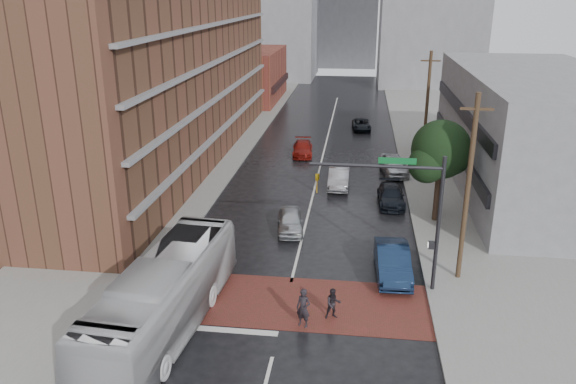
% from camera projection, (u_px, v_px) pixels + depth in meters
% --- Properties ---
extents(ground, '(160.00, 160.00, 0.00)m').
position_uv_depth(ground, '(285.00, 307.00, 27.35)').
color(ground, black).
rests_on(ground, ground).
extents(crosswalk, '(14.00, 5.00, 0.02)m').
position_uv_depth(crosswalk, '(286.00, 302.00, 27.81)').
color(crosswalk, maroon).
rests_on(crosswalk, ground).
extents(sidewalk_west, '(9.00, 90.00, 0.15)m').
position_uv_depth(sidewalk_west, '(198.00, 156.00, 52.04)').
color(sidewalk_west, gray).
rests_on(sidewalk_west, ground).
extents(sidewalk_east, '(9.00, 90.00, 0.15)m').
position_uv_depth(sidewalk_east, '(452.00, 166.00, 49.29)').
color(sidewalk_east, gray).
rests_on(sidewalk_east, ground).
extents(storefront_west, '(8.00, 16.00, 7.00)m').
position_uv_depth(storefront_west, '(251.00, 75.00, 78.02)').
color(storefront_west, brown).
rests_on(storefront_west, ground).
extents(building_east, '(11.00, 26.00, 9.00)m').
position_uv_depth(building_east, '(535.00, 132.00, 42.53)').
color(building_east, gray).
rests_on(building_east, ground).
extents(distant_tower_center, '(12.00, 10.00, 24.00)m').
position_uv_depth(distant_tower_center, '(347.00, 5.00, 112.01)').
color(distant_tower_center, gray).
rests_on(distant_tower_center, ground).
extents(street_tree, '(4.20, 4.10, 6.90)m').
position_uv_depth(street_tree, '(441.00, 153.00, 35.97)').
color(street_tree, '#332319').
rests_on(street_tree, ground).
extents(signal_mast, '(6.50, 0.30, 7.20)m').
position_uv_depth(signal_mast, '(410.00, 204.00, 27.39)').
color(signal_mast, '#2D2D33').
rests_on(signal_mast, ground).
extents(utility_pole_near, '(1.60, 0.26, 10.00)m').
position_uv_depth(utility_pole_near, '(468.00, 189.00, 28.30)').
color(utility_pole_near, '#473321').
rests_on(utility_pole_near, ground).
extents(utility_pole_far, '(1.60, 0.26, 10.00)m').
position_uv_depth(utility_pole_far, '(427.00, 110.00, 46.97)').
color(utility_pole_far, '#473321').
rests_on(utility_pole_far, ground).
extents(transit_bus, '(3.86, 12.52, 3.44)m').
position_uv_depth(transit_bus, '(164.00, 296.00, 24.97)').
color(transit_bus, '#BABABC').
rests_on(transit_bus, ground).
extents(pedestrian_a, '(0.80, 0.67, 1.88)m').
position_uv_depth(pedestrian_a, '(303.00, 308.00, 25.50)').
color(pedestrian_a, black).
rests_on(pedestrian_a, ground).
extents(pedestrian_b, '(0.87, 0.76, 1.53)m').
position_uv_depth(pedestrian_b, '(333.00, 304.00, 26.21)').
color(pedestrian_b, black).
rests_on(pedestrian_b, ground).
extents(car_travel_a, '(2.14, 4.19, 1.36)m').
position_uv_depth(car_travel_a, '(290.00, 221.00, 35.85)').
color(car_travel_a, '#B6BBBF').
rests_on(car_travel_a, ground).
extents(car_travel_b, '(1.60, 4.53, 1.49)m').
position_uv_depth(car_travel_b, '(339.00, 178.00, 43.94)').
color(car_travel_b, '#AFB1B7').
rests_on(car_travel_b, ground).
extents(car_travel_c, '(2.16, 4.58, 1.29)m').
position_uv_depth(car_travel_c, '(303.00, 148.00, 52.55)').
color(car_travel_c, maroon).
rests_on(car_travel_c, ground).
extents(suv_travel, '(2.23, 4.35, 1.18)m').
position_uv_depth(suv_travel, '(361.00, 125.00, 62.21)').
color(suv_travel, black).
rests_on(suv_travel, ground).
extents(car_parked_near, '(1.96, 5.06, 1.64)m').
position_uv_depth(car_parked_near, '(393.00, 262.00, 30.17)').
color(car_parked_near, '#122340').
rests_on(car_parked_near, ground).
extents(car_parked_mid, '(1.97, 4.54, 1.30)m').
position_uv_depth(car_parked_mid, '(391.00, 196.00, 40.37)').
color(car_parked_mid, black).
rests_on(car_parked_mid, ground).
extents(car_parked_far, '(2.60, 4.99, 1.62)m').
position_uv_depth(car_parked_far, '(394.00, 165.00, 46.99)').
color(car_parked_far, '#B2B6BB').
rests_on(car_parked_far, ground).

